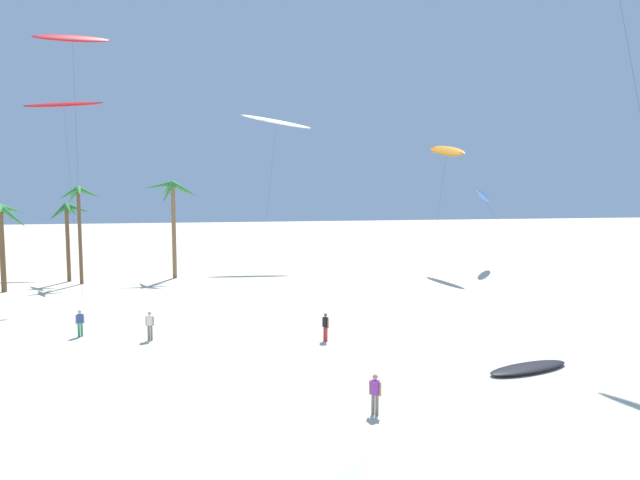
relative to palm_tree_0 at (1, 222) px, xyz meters
The scene contains 15 objects.
palm_tree_0 is the anchor object (origin of this frame).
palm_tree_1 6.63m from the palm_tree_0, 27.69° to the left, with size 3.82×4.28×9.29m.
palm_tree_2 6.39m from the palm_tree_0, 48.52° to the left, with size 3.82×3.97×7.65m.
palm_tree_3 15.08m from the palm_tree_0, 18.65° to the left, with size 5.34×4.64×9.82m.
flying_kite_2 43.44m from the palm_tree_0, ahead, with size 3.96×7.96×14.25m.
flying_kite_3 19.46m from the palm_tree_0, 82.59° to the left, with size 8.45×6.37×19.16m.
flying_kite_4 48.09m from the palm_tree_0, ahead, with size 5.32×7.93×9.41m.
flying_kite_5 16.82m from the palm_tree_0, 10.62° to the right, with size 5.96×10.56×22.40m.
flying_kite_6 30.80m from the palm_tree_0, 27.33° to the left, with size 8.49×7.90×18.12m.
grounded_kite_1 43.41m from the palm_tree_0, 40.77° to the right, with size 4.89×2.35×0.29m.
person_foreground_walker 39.74m from the palm_tree_0, 53.06° to the right, with size 0.42×0.35×1.62m.
person_near_left 23.90m from the palm_tree_0, 53.13° to the right, with size 0.50×0.27×1.72m.
person_near_right 20.23m from the palm_tree_0, 59.89° to the right, with size 0.48×0.29×1.62m.
person_far_watcher 32.29m from the palm_tree_0, 41.06° to the right, with size 0.33×0.45×1.65m.
beach_umbrella 44.32m from the palm_tree_0, 61.49° to the right, with size 1.89×1.89×2.23m.
Camera 1 is at (-6.17, -7.41, 8.67)m, focal length 30.24 mm.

